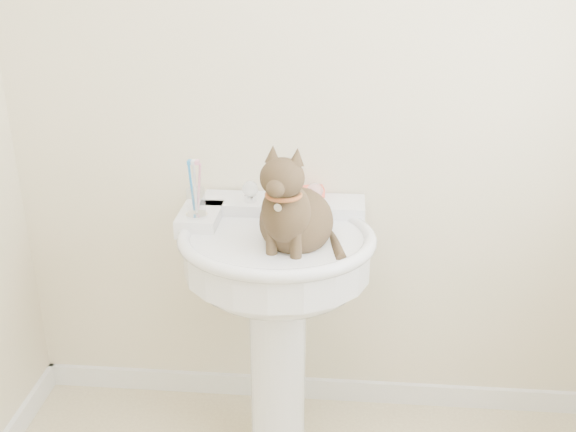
# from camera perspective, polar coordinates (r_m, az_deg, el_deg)

# --- Properties ---
(wall_back) EXTENTS (2.20, 0.00, 2.50)m
(wall_back) POSITION_cam_1_polar(r_m,az_deg,el_deg) (2.27, 2.92, 10.67)
(wall_back) COLOR beige
(wall_back) RESTS_ON ground
(baseboard_back) EXTENTS (2.20, 0.02, 0.09)m
(baseboard_back) POSITION_cam_1_polar(r_m,az_deg,el_deg) (2.78, 2.40, -14.39)
(baseboard_back) COLOR white
(baseboard_back) RESTS_ON floor
(pedestal_sink) EXTENTS (0.64, 0.63, 0.89)m
(pedestal_sink) POSITION_cam_1_polar(r_m,az_deg,el_deg) (2.20, -0.98, -5.20)
(pedestal_sink) COLOR white
(pedestal_sink) RESTS_ON floor
(faucet) EXTENTS (0.28, 0.12, 0.14)m
(faucet) POSITION_cam_1_polar(r_m,az_deg,el_deg) (2.24, -0.54, 1.99)
(faucet) COLOR silver
(faucet) RESTS_ON pedestal_sink
(soap_bar) EXTENTS (0.10, 0.07, 0.03)m
(soap_bar) POSITION_cam_1_polar(r_m,az_deg,el_deg) (2.33, 1.93, 2.08)
(soap_bar) COLOR #E44834
(soap_bar) RESTS_ON pedestal_sink
(toothbrush_cup) EXTENTS (0.07, 0.07, 0.18)m
(toothbrush_cup) POSITION_cam_1_polar(r_m,az_deg,el_deg) (2.17, -7.79, 1.20)
(toothbrush_cup) COLOR silver
(toothbrush_cup) RESTS_ON pedestal_sink
(cat) EXTENTS (0.25, 0.32, 0.46)m
(cat) POSITION_cam_1_polar(r_m,az_deg,el_deg) (2.03, 0.53, 0.06)
(cat) COLOR #4A3724
(cat) RESTS_ON pedestal_sink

